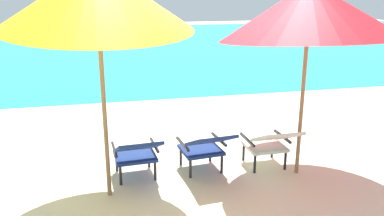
{
  "coord_description": "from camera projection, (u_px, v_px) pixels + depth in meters",
  "views": [
    {
      "loc": [
        -1.22,
        -4.96,
        2.38
      ],
      "look_at": [
        0.0,
        0.33,
        0.75
      ],
      "focal_mm": 37.69,
      "sensor_mm": 36.0,
      "label": 1
    }
  ],
  "objects": [
    {
      "name": "lounge_chair_center",
      "position": [
        206.0,
        146.0,
        5.23
      ],
      "size": [
        0.62,
        0.92,
        0.68
      ],
      "color": "navy",
      "rests_on": "ground_plane"
    },
    {
      "name": "lounge_chair_right",
      "position": [
        270.0,
        142.0,
        5.35
      ],
      "size": [
        0.56,
        0.88,
        0.68
      ],
      "color": "silver",
      "rests_on": "ground_plane"
    },
    {
      "name": "ground_plane",
      "position": [
        156.0,
        95.0,
        9.31
      ],
      "size": [
        40.0,
        40.0,
        0.0
      ],
      "primitive_type": "plane",
      "color": "beige"
    },
    {
      "name": "ocean_band",
      "position": [
        128.0,
        45.0,
        17.29
      ],
      "size": [
        40.0,
        18.0,
        0.01
      ],
      "primitive_type": "cube",
      "color": "#28B2B7",
      "rests_on": "ground_plane"
    },
    {
      "name": "lounge_chair_left",
      "position": [
        137.0,
        152.0,
        5.04
      ],
      "size": [
        0.59,
        0.91,
        0.68
      ],
      "color": "navy",
      "rests_on": "ground_plane"
    },
    {
      "name": "beach_umbrella_right",
      "position": [
        309.0,
        11.0,
        4.79
      ],
      "size": [
        2.56,
        2.59,
        2.53
      ],
      "color": "olive",
      "rests_on": "ground_plane"
    }
  ]
}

